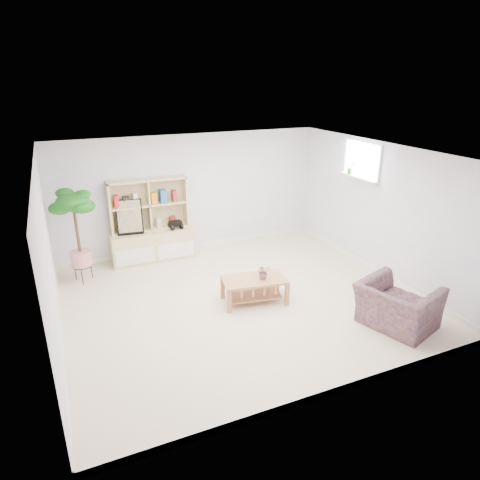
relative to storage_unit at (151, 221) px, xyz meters
name	(u,v)px	position (x,y,z in m)	size (l,w,h in m)	color
floor	(240,300)	(0.92, -2.24, -0.81)	(5.50, 5.00, 0.01)	beige
ceiling	(240,154)	(0.92, -2.24, 1.59)	(5.50, 5.00, 0.01)	white
walls	(240,231)	(0.92, -2.24, 0.39)	(5.51, 5.01, 2.40)	silver
baseboard	(240,297)	(0.92, -2.24, -0.76)	(5.50, 5.00, 0.10)	white
window	(363,160)	(3.65, -1.64, 1.19)	(0.10, 0.98, 0.68)	#C3D7FF
window_sill	(358,178)	(3.59, -1.64, 0.87)	(0.14, 1.00, 0.04)	white
storage_unit	(151,221)	(0.00, 0.00, 0.00)	(1.62, 0.55, 1.62)	tan
poster	(129,217)	(-0.41, -0.03, 0.14)	(0.49, 0.11, 0.68)	gold
toy_truck	(175,224)	(0.46, -0.07, -0.11)	(0.34, 0.23, 0.18)	black
coffee_table	(254,290)	(1.11, -2.38, -0.60)	(1.02, 0.55, 0.42)	#A4552E
table_plant	(264,272)	(1.24, -2.44, -0.27)	(0.22, 0.19, 0.24)	#296932
floor_tree	(78,237)	(-1.38, -0.48, 0.04)	(0.62, 0.62, 1.70)	#185C17
armchair	(398,303)	(2.70, -3.88, -0.43)	(1.03, 0.90, 0.76)	#0F1146
sill_plant	(350,168)	(3.59, -1.39, 1.01)	(0.13, 0.11, 0.24)	#185C17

